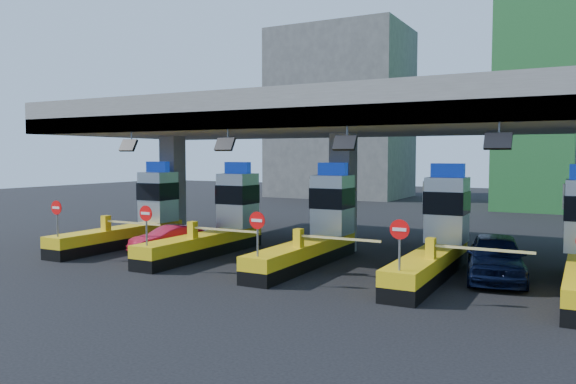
% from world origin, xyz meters
% --- Properties ---
extents(ground, '(120.00, 120.00, 0.00)m').
position_xyz_m(ground, '(0.00, 0.00, 0.00)').
color(ground, black).
rests_on(ground, ground).
extents(toll_canopy, '(28.00, 12.09, 7.00)m').
position_xyz_m(toll_canopy, '(0.00, 2.87, 6.13)').
color(toll_canopy, slate).
rests_on(toll_canopy, ground).
extents(toll_lane_far_left, '(4.43, 8.00, 4.16)m').
position_xyz_m(toll_lane_far_left, '(-10.00, 0.28, 1.40)').
color(toll_lane_far_left, black).
rests_on(toll_lane_far_left, ground).
extents(toll_lane_left, '(4.43, 8.00, 4.16)m').
position_xyz_m(toll_lane_left, '(-5.00, 0.28, 1.40)').
color(toll_lane_left, black).
rests_on(toll_lane_left, ground).
extents(toll_lane_center, '(4.43, 8.00, 4.16)m').
position_xyz_m(toll_lane_center, '(0.00, 0.28, 1.40)').
color(toll_lane_center, black).
rests_on(toll_lane_center, ground).
extents(toll_lane_right, '(4.43, 8.00, 4.16)m').
position_xyz_m(toll_lane_right, '(5.00, 0.28, 1.40)').
color(toll_lane_right, black).
rests_on(toll_lane_right, ground).
extents(bg_building_concrete, '(14.00, 10.00, 18.00)m').
position_xyz_m(bg_building_concrete, '(-14.00, 36.00, 9.00)').
color(bg_building_concrete, '#4C4C49').
rests_on(bg_building_concrete, ground).
extents(van, '(2.77, 5.14, 1.66)m').
position_xyz_m(van, '(7.11, 0.14, 0.83)').
color(van, black).
rests_on(van, ground).
extents(red_car, '(2.68, 3.99, 1.24)m').
position_xyz_m(red_car, '(-6.93, -0.90, 0.62)').
color(red_car, maroon).
rests_on(red_car, ground).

